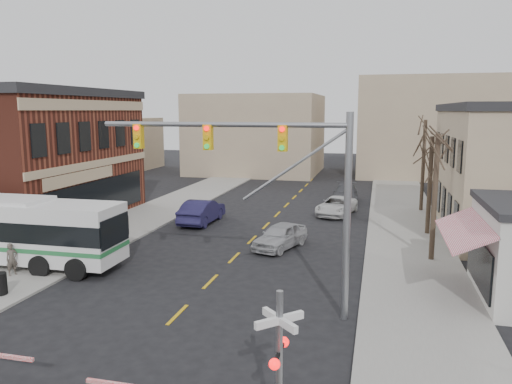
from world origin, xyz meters
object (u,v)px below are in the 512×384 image
at_px(rr_crossing_east, 261,372).
at_px(pedestrian_far, 48,239).
at_px(traffic_signal_mast, 276,171).
at_px(car_c, 337,206).
at_px(trash_bin, 0,284).
at_px(car_d, 345,194).
at_px(car_a, 280,236).
at_px(car_b, 202,211).
at_px(transit_bus, 0,229).
at_px(pedestrian_near, 12,259).

height_order(rr_crossing_east, pedestrian_far, rr_crossing_east).
xyz_separation_m(traffic_signal_mast, car_c, (0.80, 19.71, -5.04)).
distance_m(trash_bin, car_d, 29.75).
bearing_deg(car_a, car_b, 160.87).
xyz_separation_m(car_a, car_d, (2.70, 16.15, 0.02)).
distance_m(rr_crossing_east, trash_bin, 15.03).
relative_size(traffic_signal_mast, car_c, 2.00).
bearing_deg(car_b, traffic_signal_mast, 121.41).
xyz_separation_m(trash_bin, car_a, (10.35, 10.59, 0.15)).
distance_m(car_b, car_d, 14.48).
bearing_deg(transit_bus, rr_crossing_east, -33.18).
xyz_separation_m(transit_bus, car_d, (16.36, 22.71, -1.15)).
height_order(rr_crossing_east, car_a, rr_crossing_east).
bearing_deg(car_a, transit_bus, -135.96).
bearing_deg(traffic_signal_mast, rr_crossing_east, -80.49).
height_order(transit_bus, trash_bin, transit_bus).
bearing_deg(pedestrian_near, car_d, -7.15).
distance_m(traffic_signal_mast, car_a, 10.69).
xyz_separation_m(transit_bus, rr_crossing_east, (16.62, -10.87, 0.05)).
bearing_deg(car_d, traffic_signal_mast, -94.23).
height_order(car_a, pedestrian_far, pedestrian_far).
xyz_separation_m(transit_bus, car_c, (16.07, 16.96, -1.21)).
distance_m(traffic_signal_mast, car_d, 25.97).
height_order(car_b, pedestrian_far, pedestrian_far).
relative_size(traffic_signal_mast, pedestrian_near, 6.39).
relative_size(car_c, pedestrian_far, 2.80).
relative_size(traffic_signal_mast, pedestrian_far, 5.62).
height_order(trash_bin, car_d, car_d).
bearing_deg(transit_bus, pedestrian_near, -40.05).
height_order(car_a, pedestrian_near, pedestrian_near).
bearing_deg(car_c, trash_bin, -110.27).
relative_size(trash_bin, pedestrian_far, 0.53).
relative_size(trash_bin, pedestrian_near, 0.60).
distance_m(car_a, car_c, 10.68).
relative_size(transit_bus, trash_bin, 13.86).
distance_m(transit_bus, pedestrian_near, 2.81).
bearing_deg(transit_bus, traffic_signal_mast, -10.20).
relative_size(car_a, pedestrian_far, 2.44).
height_order(traffic_signal_mast, pedestrian_far, traffic_signal_mast).
xyz_separation_m(traffic_signal_mast, car_b, (-8.39, 14.51, -4.88)).
height_order(transit_bus, traffic_signal_mast, traffic_signal_mast).
xyz_separation_m(traffic_signal_mast, pedestrian_far, (-13.79, 4.55, -4.73)).
bearing_deg(car_c, car_b, -139.48).
height_order(traffic_signal_mast, pedestrian_near, traffic_signal_mast).
height_order(trash_bin, car_b, car_b).
distance_m(trash_bin, car_b, 16.19).
relative_size(car_a, car_b, 0.84).
bearing_deg(car_a, rr_crossing_east, -61.97).
relative_size(traffic_signal_mast, car_d, 1.92).
height_order(car_d, pedestrian_near, pedestrian_near).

